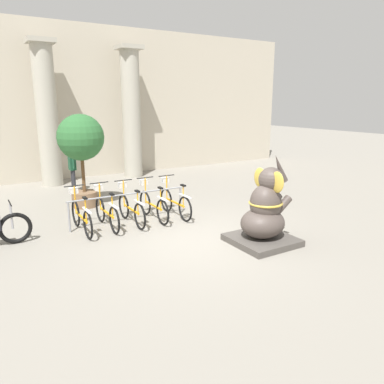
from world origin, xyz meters
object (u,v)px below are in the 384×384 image
elephant_statue (265,214)px  potted_tree (81,144)px  bicycle_4 (175,201)px  bicycle_0 (81,216)px  bicycle_1 (106,211)px  bicycle_2 (131,208)px  person_pedestrian (72,165)px  bicycle_3 (153,204)px

elephant_statue → potted_tree: size_ratio=0.73×
bicycle_4 → elephant_statue: size_ratio=0.88×
bicycle_0 → bicycle_1: 0.63m
bicycle_1 → elephant_statue: 3.87m
bicycle_0 → bicycle_4: size_ratio=1.00×
bicycle_1 → potted_tree: bearing=88.2°
bicycle_1 → bicycle_2: (0.63, -0.03, 0.00)m
bicycle_1 → person_pedestrian: 4.21m
bicycle_1 → person_pedestrian: person_pedestrian is taller
bicycle_0 → bicycle_3: same height
bicycle_3 → elephant_statue: (1.37, -2.82, 0.26)m
bicycle_1 → bicycle_3: same height
potted_tree → bicycle_0: bearing=-107.5°
bicycle_0 → bicycle_2: 1.27m
bicycle_2 → bicycle_0: bearing=179.9°
potted_tree → bicycle_3: bearing=-61.4°
bicycle_0 → elephant_statue: elephant_statue is taller
person_pedestrian → bicycle_4: bearing=-68.4°
bicycle_0 → bicycle_3: (1.90, 0.02, 0.00)m
bicycle_3 → potted_tree: potted_tree is taller
bicycle_1 → bicycle_0: bearing=-177.8°
bicycle_2 → bicycle_4: 1.27m
bicycle_1 → bicycle_4: 1.90m
elephant_statue → person_pedestrian: (-2.40, 6.99, 0.28)m
elephant_statue → potted_tree: potted_tree is taller
bicycle_4 → potted_tree: 3.24m
elephant_statue → person_pedestrian: bearing=109.0°
potted_tree → bicycle_1: bearing=-91.8°
bicycle_1 → person_pedestrian: size_ratio=1.09×
bicycle_0 → elephant_statue: (3.27, -2.80, 0.26)m
bicycle_1 → elephant_statue: elephant_statue is taller
bicycle_1 → potted_tree: potted_tree is taller
person_pedestrian → bicycle_0: bearing=-101.6°
elephant_statue → person_pedestrian: elephant_statue is taller
bicycle_1 → person_pedestrian: bearing=86.8°
bicycle_0 → potted_tree: size_ratio=0.64×
person_pedestrian → potted_tree: 2.19m
elephant_statue → bicycle_3: bearing=115.9°
bicycle_0 → bicycle_1: (0.63, 0.02, 0.00)m
bicycle_0 → potted_tree: bearing=72.5°
bicycle_1 → bicycle_2: size_ratio=1.00×
bicycle_3 → potted_tree: (-1.20, 2.20, 1.46)m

